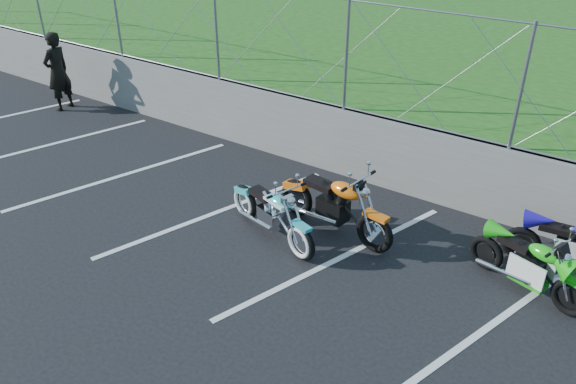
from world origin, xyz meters
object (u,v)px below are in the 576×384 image
Objects in this scene: sportbike_blue at (574,249)px; naked_orange at (336,207)px; person_standing at (57,72)px; sportbike_green at (530,267)px; cruiser_turquoise at (273,215)px.

naked_orange is at bearing -168.94° from sportbike_blue.
sportbike_blue is at bearing 24.91° from naked_orange.
sportbike_green is at bearing 78.67° from person_standing.
cruiser_turquoise is 1.08× the size of person_standing.
cruiser_turquoise is 1.15× the size of sportbike_green.
person_standing is at bearing -178.43° from naked_orange.
person_standing is (-7.55, 1.66, 0.52)m from cruiser_turquoise.
naked_orange reaches higher than cruiser_turquoise.
naked_orange is 8.37m from person_standing.
cruiser_turquoise is 1.02m from naked_orange.
sportbike_green is at bearing 31.85° from cruiser_turquoise.
cruiser_turquoise is 3.81m from sportbike_green.
sportbike_blue is at bearing 40.26° from cruiser_turquoise.
person_standing reaches higher than sportbike_green.
naked_orange is 2.96m from sportbike_green.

